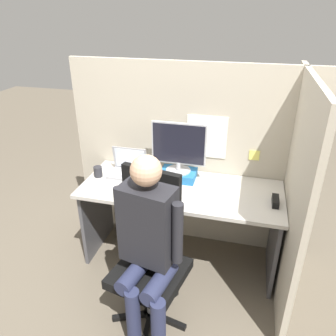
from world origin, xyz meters
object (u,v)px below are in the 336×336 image
(monitor, at_px, (179,147))
(laptop, at_px, (128,169))
(stapler, at_px, (275,201))
(office_chair, at_px, (151,248))
(paper_box, at_px, (178,174))
(person, at_px, (147,240))
(carrot_toy, at_px, (162,200))
(pen_cup, at_px, (98,172))

(monitor, height_order, laptop, monitor)
(stapler, bearing_deg, office_chair, -149.91)
(paper_box, height_order, person, person)
(monitor, distance_m, carrot_toy, 0.49)
(stapler, xyz_separation_m, person, (-0.79, -0.64, -0.02))
(monitor, relative_size, carrot_toy, 3.49)
(paper_box, distance_m, office_chair, 0.73)
(paper_box, relative_size, laptop, 0.97)
(laptop, bearing_deg, stapler, -8.37)
(office_chair, bearing_deg, laptop, 121.43)
(laptop, distance_m, person, 0.93)
(paper_box, height_order, pen_cup, pen_cup)
(person, bearing_deg, stapler, 39.13)
(paper_box, xyz_separation_m, pen_cup, (-0.67, -0.14, 0.01))
(stapler, bearing_deg, monitor, 164.30)
(office_chair, xyz_separation_m, person, (0.03, -0.16, 0.21))
(stapler, xyz_separation_m, pen_cup, (-1.46, 0.08, 0.02))
(pen_cup, bearing_deg, laptop, 23.82)
(paper_box, bearing_deg, person, -90.09)
(laptop, distance_m, pen_cup, 0.26)
(paper_box, height_order, monitor, monitor)
(pen_cup, bearing_deg, person, -46.96)
(carrot_toy, bearing_deg, stapler, 12.84)
(paper_box, distance_m, pen_cup, 0.69)
(monitor, xyz_separation_m, office_chair, (-0.04, -0.70, -0.49))
(stapler, xyz_separation_m, office_chair, (-0.82, -0.48, -0.23))
(laptop, relative_size, office_chair, 0.29)
(stapler, height_order, person, person)
(office_chair, height_order, person, person)
(carrot_toy, relative_size, office_chair, 0.12)
(monitor, xyz_separation_m, stapler, (0.79, -0.22, -0.26))
(carrot_toy, distance_m, person, 0.45)
(paper_box, relative_size, pen_cup, 3.27)
(laptop, distance_m, carrot_toy, 0.55)
(monitor, bearing_deg, pen_cup, -167.87)
(laptop, xyz_separation_m, person, (0.44, -0.82, -0.04))
(carrot_toy, bearing_deg, pen_cup, 157.55)
(carrot_toy, height_order, office_chair, office_chair)
(person, bearing_deg, laptop, 117.97)
(paper_box, bearing_deg, stapler, -15.52)
(laptop, bearing_deg, office_chair, -58.57)
(stapler, bearing_deg, carrot_toy, -167.16)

